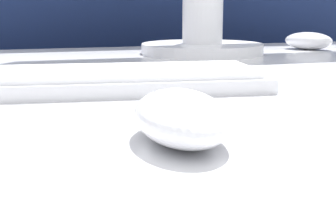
{
  "coord_description": "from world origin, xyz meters",
  "views": [
    {
      "loc": [
        -0.16,
        -0.47,
        0.82
      ],
      "look_at": [
        -0.06,
        -0.15,
        0.75
      ],
      "focal_mm": 50.0,
      "sensor_mm": 36.0,
      "label": 1
    }
  ],
  "objects": [
    {
      "name": "partition_panel",
      "position": [
        0.0,
        0.72,
        0.61
      ],
      "size": [
        5.0,
        0.03,
        1.23
      ],
      "color": "navy",
      "rests_on": "ground_plane"
    },
    {
      "name": "computer_mouse_near",
      "position": [
        -0.06,
        -0.18,
        0.75
      ],
      "size": [
        0.07,
        0.11,
        0.04
      ],
      "rotation": [
        0.0,
        0.0,
        -0.04
      ],
      "color": "white",
      "rests_on": "desk"
    },
    {
      "name": "keyboard",
      "position": [
        -0.11,
        0.04,
        0.74
      ],
      "size": [
        0.43,
        0.17,
        0.02
      ],
      "rotation": [
        0.0,
        0.0,
        -0.12
      ],
      "color": "silver",
      "rests_on": "desk"
    },
    {
      "name": "computer_mouse_far",
      "position": [
        0.41,
        0.4,
        0.75
      ],
      "size": [
        0.11,
        0.12,
        0.04
      ],
      "rotation": [
        0.0,
        0.0,
        0.61
      ],
      "color": "white",
      "rests_on": "desk"
    }
  ]
}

